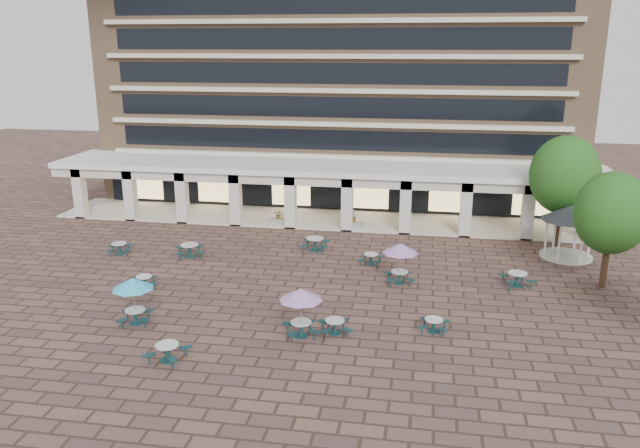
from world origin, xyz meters
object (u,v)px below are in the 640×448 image
Objects in this scene: planter_left at (279,220)px; planter_right at (353,221)px; gazebo at (570,219)px; picnic_table_1 at (167,351)px; picnic_table_2 at (335,325)px; picnic_table_3 at (434,324)px.

planter_left is 1.00× the size of planter_right.
gazebo reaches higher than planter_left.
gazebo is (19.78, 17.25, 2.10)m from picnic_table_1.
planter_left is (-19.93, 4.10, -2.13)m from gazebo.
picnic_table_2 reaches higher than picnic_table_3.
planter_right reaches higher than planter_left.
picnic_table_1 is at bearing -104.46° from planter_right.
picnic_table_2 is (6.74, 3.85, -0.05)m from picnic_table_1.
picnic_table_3 is 1.05× the size of planter_right.
planter_right is at bearing 115.09° from picnic_table_3.
picnic_table_3 is (4.62, 0.98, -0.02)m from picnic_table_2.
picnic_table_1 reaches higher than picnic_table_2.
gazebo is (8.43, 12.42, 2.16)m from picnic_table_3.
picnic_table_1 is 12.34m from picnic_table_3.
picnic_table_1 is at bearing -138.92° from gazebo.
picnic_table_2 is 18.80m from planter_left.
picnic_table_1 is 26.33m from gazebo.
planter_right is (5.50, 21.35, 0.11)m from picnic_table_1.
planter_right is at bearing 163.98° from gazebo.
planter_left is at bearing 168.37° from gazebo.
picnic_table_1 is at bearing -89.60° from planter_left.
picnic_table_3 is at bearing 31.73° from picnic_table_1.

